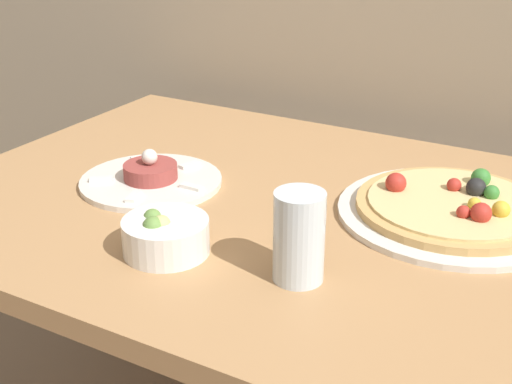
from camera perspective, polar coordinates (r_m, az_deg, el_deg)
The scene contains 5 objects.
dining_table at distance 1.22m, azimuth 1.39°, elevation -5.45°, with size 1.14×0.83×0.75m.
pizza_plate at distance 1.17m, azimuth 15.55°, elevation -1.23°, with size 0.36×0.36×0.05m.
tartare_plate at distance 1.26m, azimuth -8.41°, elevation 1.12°, with size 0.25×0.25×0.06m.
small_bowl at distance 1.02m, azimuth -7.28°, elevation -3.46°, with size 0.12×0.12×0.06m.
drinking_glass at distance 0.93m, azimuth 3.46°, elevation -3.60°, with size 0.07×0.07×0.13m.
Camera 1 is at (0.50, -0.53, 1.25)m, focal length 50.00 mm.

